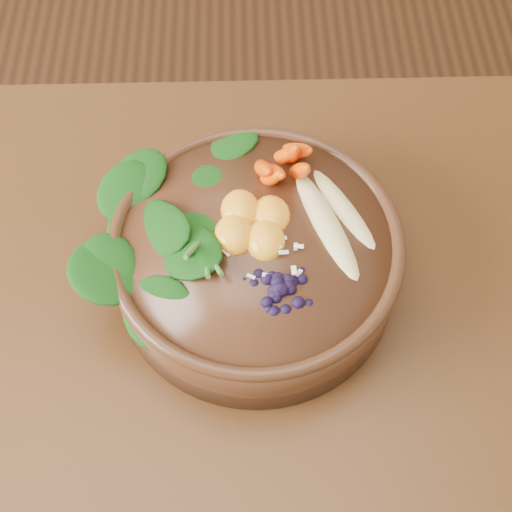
% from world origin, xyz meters
% --- Properties ---
extents(dining_table, '(1.60, 0.90, 0.75)m').
position_xyz_m(dining_table, '(0.00, 0.00, 0.66)').
color(dining_table, '#331C0C').
rests_on(dining_table, ground).
extents(stoneware_bowl, '(0.39, 0.39, 0.08)m').
position_xyz_m(stoneware_bowl, '(0.27, 0.13, 0.79)').
color(stoneware_bowl, '#4A2816').
rests_on(stoneware_bowl, dining_table).
extents(kale_heap, '(0.25, 0.23, 0.05)m').
position_xyz_m(kale_heap, '(0.20, 0.18, 0.86)').
color(kale_heap, '#12460F').
rests_on(kale_heap, stoneware_bowl).
extents(carrot_cluster, '(0.08, 0.08, 0.09)m').
position_xyz_m(carrot_cluster, '(0.30, 0.23, 0.88)').
color(carrot_cluster, '#FB4500').
rests_on(carrot_cluster, stoneware_bowl).
extents(banana_halves, '(0.11, 0.18, 0.03)m').
position_xyz_m(banana_halves, '(0.35, 0.16, 0.85)').
color(banana_halves, '#E0CC84').
rests_on(banana_halves, stoneware_bowl).
extents(mandarin_cluster, '(0.11, 0.12, 0.03)m').
position_xyz_m(mandarin_cluster, '(0.26, 0.15, 0.85)').
color(mandarin_cluster, orange).
rests_on(mandarin_cluster, stoneware_bowl).
extents(blueberry_pile, '(0.17, 0.14, 0.04)m').
position_xyz_m(blueberry_pile, '(0.29, 0.07, 0.86)').
color(blueberry_pile, black).
rests_on(blueberry_pile, stoneware_bowl).
extents(coconut_flakes, '(0.12, 0.10, 0.01)m').
position_xyz_m(coconut_flakes, '(0.27, 0.11, 0.84)').
color(coconut_flakes, white).
rests_on(coconut_flakes, stoneware_bowl).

